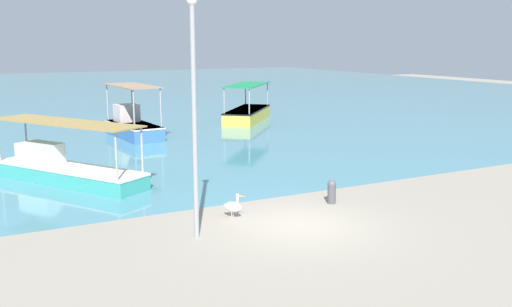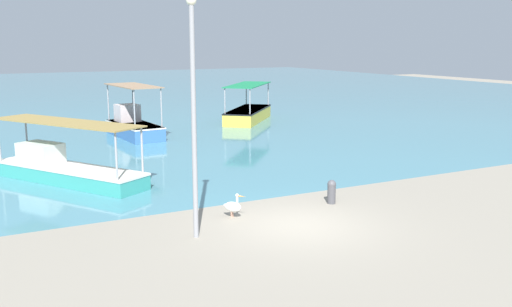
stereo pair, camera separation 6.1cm
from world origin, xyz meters
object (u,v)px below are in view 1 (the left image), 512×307
object	(u,v)px
fishing_boat_far_left	(64,167)
pelican	(233,206)
mooring_bollard	(332,191)
lamp_post	(194,107)
fishing_boat_near_left	(133,125)
fishing_boat_near_right	(247,113)

from	to	relation	value
fishing_boat_far_left	pelican	distance (m)	8.29
fishing_boat_far_left	mooring_bollard	world-z (taller)	fishing_boat_far_left
lamp_post	mooring_bollard	world-z (taller)	lamp_post
fishing_boat_far_left	lamp_post	bearing A→B (deg)	-75.61
fishing_boat_far_left	mooring_bollard	bearing A→B (deg)	-44.68
fishing_boat_near_left	mooring_bollard	size ratio (longest dim) A/B	6.20
fishing_boat_near_left	pelican	world-z (taller)	fishing_boat_near_left
mooring_bollard	fishing_boat_near_left	bearing A→B (deg)	97.25
fishing_boat_near_right	mooring_bollard	bearing A→B (deg)	-108.81
fishing_boat_near_right	lamp_post	distance (m)	23.97
fishing_boat_far_left	pelican	bearing A→B (deg)	-62.35
pelican	fishing_boat_near_right	bearing A→B (deg)	62.08
pelican	fishing_boat_far_left	bearing A→B (deg)	117.65
lamp_post	mooring_bollard	xyz separation A→B (m)	(5.33, 1.05, -3.23)
fishing_boat_near_left	fishing_boat_near_right	bearing A→B (deg)	17.17
fishing_boat_far_left	fishing_boat_near_right	bearing A→B (deg)	40.51
fishing_boat_far_left	pelican	xyz separation A→B (m)	(3.84, -7.34, -0.19)
fishing_boat_near_left	lamp_post	xyz separation A→B (m)	(-3.19, -17.83, 2.97)
lamp_post	fishing_boat_far_left	bearing A→B (deg)	104.39
fishing_boat_far_left	mooring_bollard	xyz separation A→B (m)	(7.50, -7.41, -0.13)
pelican	lamp_post	bearing A→B (deg)	-146.08
fishing_boat_near_right	lamp_post	size ratio (longest dim) A/B	0.92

